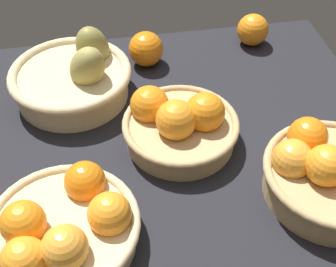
# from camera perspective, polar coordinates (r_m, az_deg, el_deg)

# --- Properties ---
(market_tray) EXTENTS (0.84, 0.72, 0.03)m
(market_tray) POSITION_cam_1_polar(r_m,az_deg,el_deg) (0.91, 1.30, -0.63)
(market_tray) COLOR black
(market_tray) RESTS_ON ground
(basket_far_left) EXTENTS (0.24, 0.24, 0.12)m
(basket_far_left) POSITION_cam_1_polar(r_m,az_deg,el_deg) (0.81, 20.01, -4.81)
(basket_far_left) COLOR tan
(basket_far_left) RESTS_ON market_tray
(basket_center) EXTENTS (0.22, 0.22, 0.11)m
(basket_center) POSITION_cam_1_polar(r_m,az_deg,el_deg) (0.85, 1.39, 1.18)
(basket_center) COLOR tan
(basket_center) RESTS_ON market_tray
(basket_near_right_pears) EXTENTS (0.26, 0.26, 0.15)m
(basket_near_right_pears) POSITION_cam_1_polar(r_m,az_deg,el_deg) (0.98, -11.70, 7.04)
(basket_near_right_pears) COLOR #D3BC8C
(basket_near_right_pears) RESTS_ON market_tray
(basket_far_right) EXTENTS (0.24, 0.24, 0.10)m
(basket_far_right) POSITION_cam_1_polar(r_m,az_deg,el_deg) (0.73, -13.13, -11.63)
(basket_far_right) COLOR #D3BC8C
(basket_far_right) RESTS_ON market_tray
(loose_orange_front_gap) EXTENTS (0.08, 0.08, 0.08)m
(loose_orange_front_gap) POSITION_cam_1_polar(r_m,az_deg,el_deg) (1.05, -2.81, 10.65)
(loose_orange_front_gap) COLOR orange
(loose_orange_front_gap) RESTS_ON market_tray
(loose_orange_back_gap) EXTENTS (0.08, 0.08, 0.08)m
(loose_orange_back_gap) POSITION_cam_1_polar(r_m,az_deg,el_deg) (1.14, 10.67, 12.78)
(loose_orange_back_gap) COLOR orange
(loose_orange_back_gap) RESTS_ON market_tray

